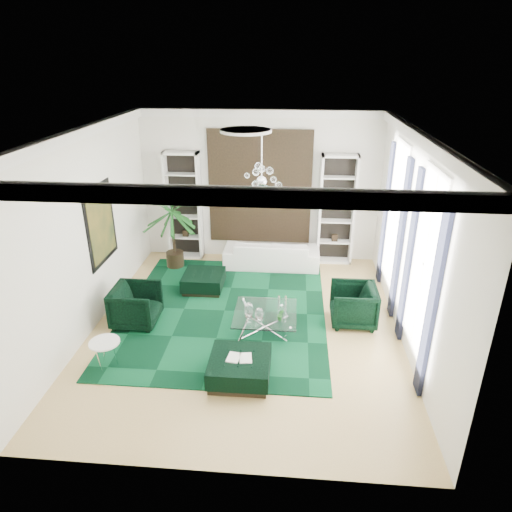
# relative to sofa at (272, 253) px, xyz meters

# --- Properties ---
(floor) EXTENTS (6.00, 7.00, 0.02)m
(floor) POSITION_rel_sofa_xyz_m (-0.35, -2.88, -0.36)
(floor) COLOR tan
(floor) RESTS_ON ground
(ceiling) EXTENTS (6.00, 7.00, 0.02)m
(ceiling) POSITION_rel_sofa_xyz_m (-0.35, -2.88, 3.46)
(ceiling) COLOR white
(ceiling) RESTS_ON ground
(wall_back) EXTENTS (6.00, 0.02, 3.80)m
(wall_back) POSITION_rel_sofa_xyz_m (-0.35, 0.63, 1.55)
(wall_back) COLOR white
(wall_back) RESTS_ON ground
(wall_front) EXTENTS (6.00, 0.02, 3.80)m
(wall_front) POSITION_rel_sofa_xyz_m (-0.35, -6.39, 1.55)
(wall_front) COLOR white
(wall_front) RESTS_ON ground
(wall_left) EXTENTS (0.02, 7.00, 3.80)m
(wall_left) POSITION_rel_sofa_xyz_m (-3.36, -2.88, 1.55)
(wall_left) COLOR white
(wall_left) RESTS_ON ground
(wall_right) EXTENTS (0.02, 7.00, 3.80)m
(wall_right) POSITION_rel_sofa_xyz_m (2.66, -2.88, 1.55)
(wall_right) COLOR white
(wall_right) RESTS_ON ground
(crown_molding) EXTENTS (6.00, 7.00, 0.18)m
(crown_molding) POSITION_rel_sofa_xyz_m (-0.35, -2.88, 3.35)
(crown_molding) COLOR white
(crown_molding) RESTS_ON ceiling
(ceiling_medallion) EXTENTS (0.90, 0.90, 0.05)m
(ceiling_medallion) POSITION_rel_sofa_xyz_m (-0.35, -2.58, 3.42)
(ceiling_medallion) COLOR white
(ceiling_medallion) RESTS_ON ceiling
(tapestry) EXTENTS (2.50, 0.06, 2.80)m
(tapestry) POSITION_rel_sofa_xyz_m (-0.35, 0.58, 1.55)
(tapestry) COLOR black
(tapestry) RESTS_ON wall_back
(shelving_left) EXTENTS (0.90, 0.38, 2.80)m
(shelving_left) POSITION_rel_sofa_xyz_m (-2.30, 0.43, 1.05)
(shelving_left) COLOR white
(shelving_left) RESTS_ON floor
(shelving_right) EXTENTS (0.90, 0.38, 2.80)m
(shelving_right) POSITION_rel_sofa_xyz_m (1.60, 0.43, 1.05)
(shelving_right) COLOR white
(shelving_right) RESTS_ON floor
(painting) EXTENTS (0.04, 1.30, 1.60)m
(painting) POSITION_rel_sofa_xyz_m (-3.32, -2.28, 1.50)
(painting) COLOR black
(painting) RESTS_ON wall_left
(window_near) EXTENTS (0.03, 1.10, 2.90)m
(window_near) POSITION_rel_sofa_xyz_m (2.64, -3.78, 1.55)
(window_near) COLOR white
(window_near) RESTS_ON wall_right
(curtain_near_a) EXTENTS (0.07, 0.30, 3.25)m
(curtain_near_a) POSITION_rel_sofa_xyz_m (2.60, -4.56, 1.30)
(curtain_near_a) COLOR black
(curtain_near_a) RESTS_ON floor
(curtain_near_b) EXTENTS (0.07, 0.30, 3.25)m
(curtain_near_b) POSITION_rel_sofa_xyz_m (2.60, -3.00, 1.30)
(curtain_near_b) COLOR black
(curtain_near_b) RESTS_ON floor
(window_far) EXTENTS (0.03, 1.10, 2.90)m
(window_far) POSITION_rel_sofa_xyz_m (2.64, -1.38, 1.55)
(window_far) COLOR white
(window_far) RESTS_ON wall_right
(curtain_far_a) EXTENTS (0.07, 0.30, 3.25)m
(curtain_far_a) POSITION_rel_sofa_xyz_m (2.60, -2.16, 1.30)
(curtain_far_a) COLOR black
(curtain_far_a) RESTS_ON floor
(curtain_far_b) EXTENTS (0.07, 0.30, 3.25)m
(curtain_far_b) POSITION_rel_sofa_xyz_m (2.60, -0.60, 1.30)
(curtain_far_b) COLOR black
(curtain_far_b) RESTS_ON floor
(rug) EXTENTS (4.20, 5.00, 0.02)m
(rug) POSITION_rel_sofa_xyz_m (-0.86, -2.36, -0.34)
(rug) COLOR black
(rug) RESTS_ON floor
(sofa) EXTENTS (2.39, 0.94, 0.70)m
(sofa) POSITION_rel_sofa_xyz_m (0.00, 0.00, 0.00)
(sofa) COLOR white
(sofa) RESTS_ON floor
(armchair_left) EXTENTS (0.89, 0.87, 0.81)m
(armchair_left) POSITION_rel_sofa_xyz_m (-2.54, -2.95, 0.06)
(armchair_left) COLOR black
(armchair_left) RESTS_ON floor
(armchair_right) EXTENTS (0.89, 0.87, 0.81)m
(armchair_right) POSITION_rel_sofa_xyz_m (1.77, -2.57, 0.06)
(armchair_right) COLOR black
(armchair_right) RESTS_ON floor
(coffee_table) EXTENTS (1.20, 1.20, 0.41)m
(coffee_table) POSITION_rel_sofa_xyz_m (0.04, -3.02, -0.14)
(coffee_table) COLOR white
(coffee_table) RESTS_ON floor
(ottoman_side) EXTENTS (0.90, 0.90, 0.40)m
(ottoman_side) POSITION_rel_sofa_xyz_m (-1.48, -1.41, -0.15)
(ottoman_side) COLOR black
(ottoman_side) RESTS_ON floor
(ottoman_front) EXTENTS (1.00, 1.00, 0.40)m
(ottoman_front) POSITION_rel_sofa_xyz_m (-0.28, -4.49, -0.15)
(ottoman_front) COLOR black
(ottoman_front) RESTS_ON floor
(book) EXTENTS (0.42, 0.28, 0.03)m
(book) POSITION_rel_sofa_xyz_m (-0.28, -4.49, 0.07)
(book) COLOR white
(book) RESTS_ON ottoman_front
(side_table) EXTENTS (0.52, 0.52, 0.50)m
(side_table) POSITION_rel_sofa_xyz_m (-2.61, -4.38, -0.10)
(side_table) COLOR white
(side_table) RESTS_ON floor
(palm) EXTENTS (1.50, 1.50, 2.40)m
(palm) POSITION_rel_sofa_xyz_m (-2.45, -0.25, 0.85)
(palm) COLOR #154C18
(palm) RESTS_ON floor
(chandelier) EXTENTS (0.80, 0.80, 0.72)m
(chandelier) POSITION_rel_sofa_xyz_m (-0.09, -2.46, 2.50)
(chandelier) COLOR white
(chandelier) RESTS_ON ceiling
(table_plant) EXTENTS (0.13, 0.11, 0.24)m
(table_plant) POSITION_rel_sofa_xyz_m (0.34, -3.27, 0.18)
(table_plant) COLOR #154C18
(table_plant) RESTS_ON coffee_table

